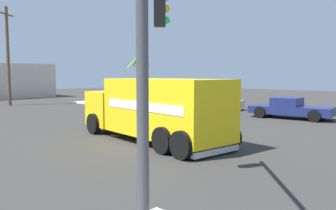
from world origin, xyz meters
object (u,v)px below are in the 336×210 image
object	(u,v)px
vending_machine_blue	(152,94)
utility_pole	(8,55)
vending_machine_red	(126,92)
palm_tree_far	(138,70)
delivery_truck	(154,108)
pickup_navy	(290,107)
traffic_light_primary	(151,30)
sedan_silver	(217,102)

from	to	relation	value
vending_machine_blue	utility_pole	world-z (taller)	utility_pole
vending_machine_red	utility_pole	world-z (taller)	utility_pole
vending_machine_red	palm_tree_far	xyz separation A→B (m)	(2.33, 0.79, 2.32)
delivery_truck	palm_tree_far	world-z (taller)	palm_tree_far
vending_machine_blue	palm_tree_far	size ratio (longest dim) A/B	0.39
pickup_navy	palm_tree_far	size ratio (longest dim) A/B	1.15
delivery_truck	palm_tree_far	distance (m)	22.19
vending_machine_blue	palm_tree_far	world-z (taller)	palm_tree_far
traffic_light_primary	pickup_navy	bearing A→B (deg)	14.26
pickup_navy	vending_machine_red	bearing A→B (deg)	88.61
utility_pole	palm_tree_far	bearing A→B (deg)	-23.86
sedan_silver	utility_pole	distance (m)	19.66
delivery_truck	pickup_navy	distance (m)	11.58
delivery_truck	sedan_silver	size ratio (longest dim) A/B	1.86
palm_tree_far	vending_machine_blue	bearing A→B (deg)	-117.63
delivery_truck	vending_machine_red	bearing A→B (deg)	53.47
delivery_truck	pickup_navy	xyz separation A→B (m)	(11.51, -1.12, -0.71)
pickup_navy	vending_machine_red	size ratio (longest dim) A/B	2.91
delivery_truck	vending_machine_blue	distance (m)	16.97
delivery_truck	vending_machine_blue	world-z (taller)	delivery_truck
traffic_light_primary	vending_machine_red	xyz separation A→B (m)	(17.39, 21.54, -2.72)
pickup_navy	utility_pole	xyz separation A→B (m)	(-8.80, 23.12, 3.97)
vending_machine_red	utility_pole	xyz separation A→B (m)	(-9.21, 5.90, 3.63)
vending_machine_blue	sedan_silver	bearing A→B (deg)	-79.51
vending_machine_red	palm_tree_far	size ratio (longest dim) A/B	0.39
traffic_light_primary	pickup_navy	world-z (taller)	traffic_light_primary
utility_pole	delivery_truck	bearing A→B (deg)	-97.02
vending_machine_blue	palm_tree_far	bearing A→B (deg)	62.37
sedan_silver	utility_pole	bearing A→B (deg)	122.32
pickup_navy	utility_pole	world-z (taller)	utility_pole
traffic_light_primary	vending_machine_red	world-z (taller)	traffic_light_primary
sedan_silver	utility_pole	size ratio (longest dim) A/B	0.49
vending_machine_red	vending_machine_blue	size ratio (longest dim) A/B	1.00
traffic_light_primary	pickup_navy	xyz separation A→B (m)	(16.97, 4.31, -3.06)
sedan_silver	vending_machine_red	world-z (taller)	vending_machine_red
traffic_light_primary	sedan_silver	size ratio (longest dim) A/B	1.24
vending_machine_red	vending_machine_blue	xyz separation A→B (m)	(-0.12, -3.90, 0.00)
vending_machine_red	delivery_truck	bearing A→B (deg)	-126.53
utility_pole	sedan_silver	bearing A→B (deg)	-57.68
sedan_silver	palm_tree_far	xyz separation A→B (m)	(1.26, 11.15, 2.76)
delivery_truck	palm_tree_far	xyz separation A→B (m)	(14.26, 16.89, 1.95)
sedan_silver	palm_tree_far	size ratio (longest dim) A/B	0.95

